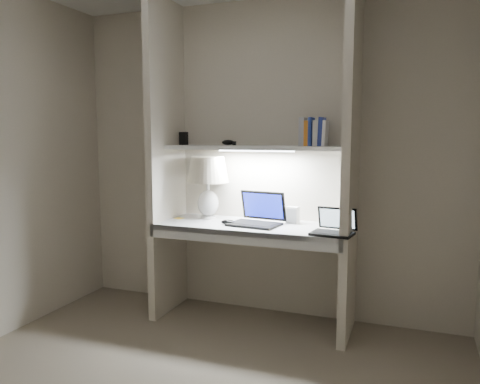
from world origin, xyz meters
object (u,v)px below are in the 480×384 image
at_px(table_lamp, 208,177).
at_px(book_row, 313,133).
at_px(laptop_netbook, 334,228).
at_px(laptop_main, 258,217).
at_px(speaker, 293,215).

relative_size(table_lamp, book_row, 2.38).
bearing_deg(laptop_netbook, book_row, 134.82).
distance_m(laptop_main, laptop_netbook, 0.62).
bearing_deg(speaker, book_row, 8.62).
bearing_deg(laptop_main, laptop_netbook, -5.83).
relative_size(laptop_netbook, speaker, 2.36).
height_order(laptop_main, book_row, book_row).
relative_size(table_lamp, speaker, 3.89).
relative_size(speaker, book_row, 0.61).
relative_size(table_lamp, laptop_main, 1.23).
height_order(table_lamp, book_row, book_row).
distance_m(laptop_netbook, book_row, 0.74).
distance_m(table_lamp, laptop_main, 0.55).
distance_m(table_lamp, book_row, 0.92).
bearing_deg(speaker, table_lamp, -169.60).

